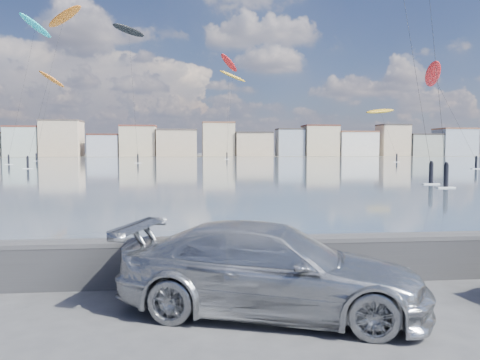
# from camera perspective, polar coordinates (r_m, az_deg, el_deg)

# --- Properties ---
(ground) EXTENTS (700.00, 700.00, 0.00)m
(ground) POSITION_cam_1_polar(r_m,az_deg,el_deg) (7.87, -4.46, -18.25)
(ground) COLOR #333335
(ground) RESTS_ON ground
(bay_water) EXTENTS (500.00, 177.00, 0.00)m
(bay_water) POSITION_cam_1_polar(r_m,az_deg,el_deg) (98.84, -5.84, 2.04)
(bay_water) COLOR #324953
(bay_water) RESTS_ON ground
(far_shore_strip) EXTENTS (500.00, 60.00, 0.00)m
(far_shore_strip) POSITION_cam_1_polar(r_m,az_deg,el_deg) (207.31, -5.90, 2.94)
(far_shore_strip) COLOR #4C473D
(far_shore_strip) RESTS_ON ground
(seawall) EXTENTS (400.00, 0.36, 1.08)m
(seawall) POSITION_cam_1_polar(r_m,az_deg,el_deg) (10.27, -4.87, -9.57)
(seawall) COLOR #28282B
(seawall) RESTS_ON ground
(far_buildings) EXTENTS (240.79, 13.26, 14.60)m
(far_buildings) POSITION_cam_1_polar(r_m,az_deg,el_deg) (193.32, -5.52, 4.66)
(far_buildings) COLOR #9EA8B7
(far_buildings) RESTS_ON ground
(car_silver) EXTENTS (5.92, 3.85, 1.60)m
(car_silver) POSITION_cam_1_polar(r_m,az_deg,el_deg) (8.58, 3.88, -10.75)
(car_silver) COLOR #ACAFB4
(car_silver) RESTS_ON ground
(kitesurfer_1) EXTENTS (7.74, 10.75, 30.86)m
(kitesurfer_1) POSITION_cam_1_polar(r_m,az_deg,el_deg) (111.74, -13.39, 17.05)
(kitesurfer_1) COLOR black
(kitesurfer_1) RESTS_ON ground
(kitesurfer_2) EXTENTS (9.16, 17.32, 28.14)m
(kitesurfer_2) POSITION_cam_1_polar(r_m,az_deg,el_deg) (150.10, -0.92, 12.43)
(kitesurfer_2) COLOR #BF8C19
(kitesurfer_2) RESTS_ON ground
(kitesurfer_4) EXTENTS (7.23, 16.57, 24.68)m
(kitesurfer_4) POSITION_cam_1_polar(r_m,az_deg,el_deg) (141.26, -22.01, 11.16)
(kitesurfer_4) COLOR orange
(kitesurfer_4) RESTS_ON ground
(kitesurfer_7) EXTENTS (10.56, 19.28, 14.14)m
(kitesurfer_7) POSITION_cam_1_polar(r_m,az_deg,el_deg) (128.30, 16.74, 8.00)
(kitesurfer_7) COLOR #BF8C19
(kitesurfer_7) RESTS_ON ground
(kitesurfer_10) EXTENTS (6.40, 15.01, 30.93)m
(kitesurfer_10) POSITION_cam_1_polar(r_m,az_deg,el_deg) (111.63, -23.67, 16.68)
(kitesurfer_10) COLOR #19BFBF
(kitesurfer_10) RESTS_ON ground
(kitesurfer_12) EXTENTS (5.81, 20.50, 18.63)m
(kitesurfer_12) POSITION_cam_1_polar(r_m,az_deg,el_deg) (93.16, 22.50, 11.71)
(kitesurfer_12) COLOR red
(kitesurfer_12) RESTS_ON ground
(kitesurfer_14) EXTENTS (7.77, 13.82, 35.78)m
(kitesurfer_14) POSITION_cam_1_polar(r_m,az_deg,el_deg) (165.89, -1.35, 13.95)
(kitesurfer_14) COLOR red
(kitesurfer_14) RESTS_ON ground
(kitesurfer_16) EXTENTS (7.91, 12.39, 27.04)m
(kitesurfer_16) POSITION_cam_1_polar(r_m,az_deg,el_deg) (87.67, -20.69, 17.82)
(kitesurfer_16) COLOR orange
(kitesurfer_16) RESTS_ON ground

